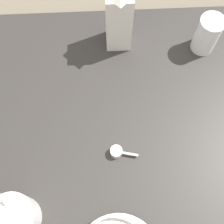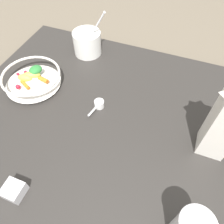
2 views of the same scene
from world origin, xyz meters
TOP-DOWN VIEW (x-y plane):
  - ground_plane at (0.00, 0.00)m, footprint 6.00×6.00m
  - countertop at (0.00, 0.00)m, footprint 1.08×1.08m
  - milk_carton at (0.09, -0.40)m, footprint 0.09×0.09m
  - yogurt_tub at (0.41, 0.20)m, footprint 0.13×0.16m
  - drinking_cup at (-0.21, -0.36)m, footprint 0.09×0.09m
  - measuring_scoop at (0.11, 0.02)m, footprint 0.09×0.04m

SIDE VIEW (x-z plane):
  - ground_plane at x=0.00m, z-range 0.00..0.00m
  - countertop at x=0.00m, z-range 0.00..0.03m
  - measuring_scoop at x=0.11m, z-range 0.03..0.06m
  - yogurt_tub at x=0.41m, z-range -0.01..0.20m
  - drinking_cup at x=-0.21m, z-range 0.04..0.18m
  - milk_carton at x=0.09m, z-range 0.03..0.33m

